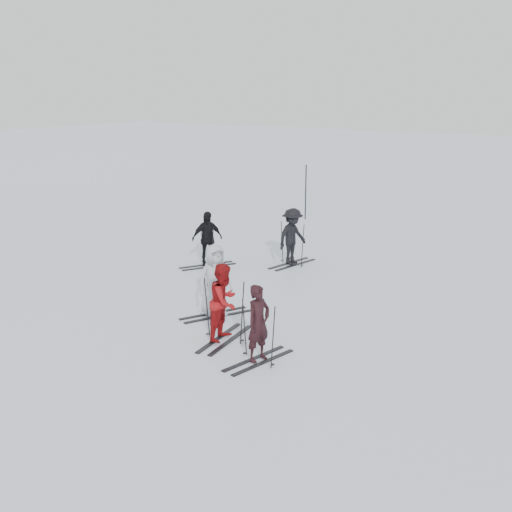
# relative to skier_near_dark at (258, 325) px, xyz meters

# --- Properties ---
(ground) EXTENTS (120.00, 120.00, 0.00)m
(ground) POSITION_rel_skier_near_dark_xyz_m (-2.37, 2.45, -0.76)
(ground) COLOR silver
(ground) RESTS_ON ground
(skier_near_dark) EXTENTS (0.46, 0.61, 1.52)m
(skier_near_dark) POSITION_rel_skier_near_dark_xyz_m (0.00, 0.00, 0.00)
(skier_near_dark) COLOR black
(skier_near_dark) RESTS_ON ground
(skier_red) EXTENTS (0.72, 0.87, 1.63)m
(skier_red) POSITION_rel_skier_near_dark_xyz_m (-1.20, 0.52, 0.06)
(skier_red) COLOR maroon
(skier_red) RESTS_ON ground
(skier_grey) EXTENTS (0.84, 0.97, 1.67)m
(skier_grey) POSITION_rel_skier_near_dark_xyz_m (-2.25, 1.58, 0.08)
(skier_grey) COLOR #B1B4BB
(skier_grey) RESTS_ON ground
(skier_uphill_left) EXTENTS (0.81, 1.02, 1.62)m
(skier_uphill_left) POSITION_rel_skier_near_dark_xyz_m (-4.99, 4.80, 0.05)
(skier_uphill_left) COLOR black
(skier_uphill_left) RESTS_ON ground
(skier_uphill_far) EXTENTS (0.80, 1.17, 1.67)m
(skier_uphill_far) POSITION_rel_skier_near_dark_xyz_m (-3.02, 6.36, 0.08)
(skier_uphill_far) COLOR black
(skier_uphill_far) RESTS_ON ground
(skis_near_dark) EXTENTS (1.84, 1.20, 1.25)m
(skis_near_dark) POSITION_rel_skier_near_dark_xyz_m (0.00, 0.00, -0.14)
(skis_near_dark) COLOR black
(skis_near_dark) RESTS_ON ground
(skis_red) EXTENTS (1.99, 1.24, 1.36)m
(skis_red) POSITION_rel_skier_near_dark_xyz_m (-1.20, 0.52, -0.08)
(skis_red) COLOR black
(skis_red) RESTS_ON ground
(skis_grey) EXTENTS (2.00, 1.62, 1.29)m
(skis_grey) POSITION_rel_skier_near_dark_xyz_m (-2.25, 1.58, -0.11)
(skis_grey) COLOR black
(skis_grey) RESTS_ON ground
(skis_uphill_left) EXTENTS (1.97, 1.66, 1.27)m
(skis_uphill_left) POSITION_rel_skier_near_dark_xyz_m (-4.99, 4.80, -0.12)
(skis_uphill_left) COLOR black
(skis_uphill_left) RESTS_ON ground
(skis_uphill_far) EXTENTS (1.94, 1.26, 1.31)m
(skis_uphill_far) POSITION_rel_skier_near_dark_xyz_m (-3.02, 6.36, -0.10)
(skis_uphill_far) COLOR black
(skis_uphill_far) RESTS_ON ground
(piste_marker) EXTENTS (0.05, 0.05, 2.18)m
(piste_marker) POSITION_rel_skier_near_dark_xyz_m (-6.02, 12.45, 0.33)
(piste_marker) COLOR black
(piste_marker) RESTS_ON ground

